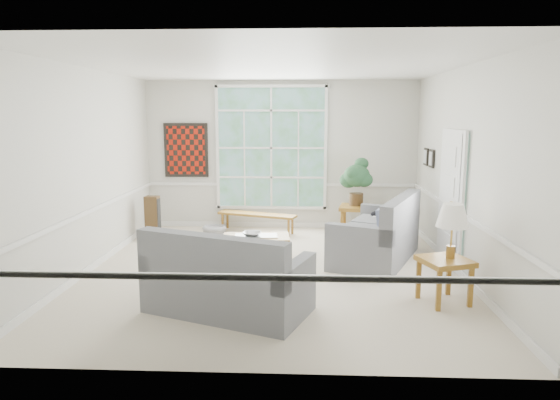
% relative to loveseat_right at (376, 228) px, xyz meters
% --- Properties ---
extents(floor, '(5.50, 6.00, 0.01)m').
position_rel_loveseat_right_xyz_m(floor, '(-1.62, -0.70, -0.53)').
color(floor, beige).
rests_on(floor, ground).
extents(ceiling, '(5.50, 6.00, 0.02)m').
position_rel_loveseat_right_xyz_m(ceiling, '(-1.62, -0.70, 2.47)').
color(ceiling, white).
rests_on(ceiling, ground).
extents(wall_back, '(5.50, 0.02, 3.00)m').
position_rel_loveseat_right_xyz_m(wall_back, '(-1.62, 2.30, 0.97)').
color(wall_back, silver).
rests_on(wall_back, ground).
extents(wall_front, '(5.50, 0.02, 3.00)m').
position_rel_loveseat_right_xyz_m(wall_front, '(-1.62, -3.70, 0.97)').
color(wall_front, silver).
rests_on(wall_front, ground).
extents(wall_left, '(0.02, 6.00, 3.00)m').
position_rel_loveseat_right_xyz_m(wall_left, '(-4.37, -0.70, 0.97)').
color(wall_left, silver).
rests_on(wall_left, ground).
extents(wall_right, '(0.02, 6.00, 3.00)m').
position_rel_loveseat_right_xyz_m(wall_right, '(1.13, -0.70, 0.97)').
color(wall_right, silver).
rests_on(wall_right, ground).
extents(window_back, '(2.30, 0.08, 2.40)m').
position_rel_loveseat_right_xyz_m(window_back, '(-1.82, 2.26, 1.12)').
color(window_back, white).
rests_on(window_back, wall_back).
extents(entry_door, '(0.08, 0.90, 2.10)m').
position_rel_loveseat_right_xyz_m(entry_door, '(1.09, -0.10, 0.52)').
color(entry_door, white).
rests_on(entry_door, floor).
extents(door_sidelight, '(0.08, 0.26, 1.90)m').
position_rel_loveseat_right_xyz_m(door_sidelight, '(1.09, -0.73, 0.62)').
color(door_sidelight, white).
rests_on(door_sidelight, wall_right).
extents(wall_art, '(0.90, 0.06, 1.10)m').
position_rel_loveseat_right_xyz_m(wall_art, '(-3.57, 2.25, 1.07)').
color(wall_art, '#5A1209').
rests_on(wall_art, wall_back).
extents(wall_frame_near, '(0.04, 0.26, 0.32)m').
position_rel_loveseat_right_xyz_m(wall_frame_near, '(1.09, 1.05, 1.02)').
color(wall_frame_near, black).
rests_on(wall_frame_near, wall_right).
extents(wall_frame_far, '(0.04, 0.26, 0.32)m').
position_rel_loveseat_right_xyz_m(wall_frame_far, '(1.09, 1.45, 1.02)').
color(wall_frame_far, black).
rests_on(wall_frame_far, wall_right).
extents(loveseat_right, '(1.70, 2.19, 1.06)m').
position_rel_loveseat_right_xyz_m(loveseat_right, '(0.00, 0.00, 0.00)').
color(loveseat_right, slate).
rests_on(loveseat_right, floor).
extents(loveseat_front, '(2.09, 1.57, 1.01)m').
position_rel_loveseat_right_xyz_m(loveseat_front, '(-2.05, -2.24, -0.02)').
color(loveseat_front, slate).
rests_on(loveseat_front, floor).
extents(coffee_table, '(1.11, 0.67, 0.40)m').
position_rel_loveseat_right_xyz_m(coffee_table, '(-1.92, -0.12, -0.33)').
color(coffee_table, '#8B5E1E').
rests_on(coffee_table, floor).
extents(pewter_bowl, '(0.40, 0.40, 0.08)m').
position_rel_loveseat_right_xyz_m(pewter_bowl, '(-1.98, -0.14, -0.09)').
color(pewter_bowl, '#9E9DA3').
rests_on(pewter_bowl, coffee_table).
extents(window_bench, '(1.62, 0.81, 0.37)m').
position_rel_loveseat_right_xyz_m(window_bench, '(-2.08, 1.82, -0.34)').
color(window_bench, '#8B5E1E').
rests_on(window_bench, floor).
extents(end_table, '(0.71, 0.71, 0.61)m').
position_rel_loveseat_right_xyz_m(end_table, '(-0.15, 1.49, -0.22)').
color(end_table, '#8B5E1E').
rests_on(end_table, floor).
extents(houseplant, '(0.75, 0.75, 0.92)m').
position_rel_loveseat_right_xyz_m(houseplant, '(-0.15, 1.56, 0.54)').
color(houseplant, '#254E2D').
rests_on(houseplant, end_table).
extents(side_table, '(0.71, 0.71, 0.57)m').
position_rel_loveseat_right_xyz_m(side_table, '(0.59, -1.86, -0.24)').
color(side_table, '#8B5E1E').
rests_on(side_table, floor).
extents(table_lamp, '(0.41, 0.41, 0.68)m').
position_rel_loveseat_right_xyz_m(table_lamp, '(0.65, -1.82, 0.38)').
color(table_lamp, white).
rests_on(table_lamp, side_table).
extents(pet_bed, '(0.60, 0.60, 0.14)m').
position_rel_loveseat_right_xyz_m(pet_bed, '(-2.92, 1.70, -0.46)').
color(pet_bed, gray).
rests_on(pet_bed, floor).
extents(floor_speaker, '(0.27, 0.22, 0.80)m').
position_rel_loveseat_right_xyz_m(floor_speaker, '(-4.02, 1.27, -0.13)').
color(floor_speaker, '#442F17').
rests_on(floor_speaker, floor).
extents(cat, '(0.39, 0.35, 0.15)m').
position_rel_loveseat_right_xyz_m(cat, '(0.17, 0.68, 0.09)').
color(cat, black).
rests_on(cat, loveseat_right).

